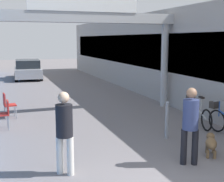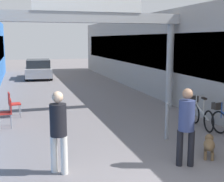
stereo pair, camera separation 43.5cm
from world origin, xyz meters
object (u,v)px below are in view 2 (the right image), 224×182
(pedestrian_companion, at_px, (58,127))
(dog_on_leash, at_px, (209,144))
(bicycle_silver_third, at_px, (200,113))
(parked_car_silver, at_px, (38,69))
(bollard_post_metal, at_px, (167,120))
(pedestrian_with_dog, at_px, (186,122))
(cafe_chair_red_farther, at_px, (12,102))
(cafe_chair_red_nearer, at_px, (8,111))

(pedestrian_companion, relative_size, dog_on_leash, 2.53)
(bicycle_silver_third, height_order, parked_car_silver, parked_car_silver)
(dog_on_leash, bearing_deg, bollard_post_metal, 103.45)
(bicycle_silver_third, bearing_deg, pedestrian_companion, -154.69)
(pedestrian_with_dog, xyz_separation_m, parked_car_silver, (-2.10, 16.77, -0.34))
(dog_on_leash, bearing_deg, bicycle_silver_third, 62.45)
(pedestrian_companion, xyz_separation_m, bicycle_silver_third, (4.68, 2.21, -0.54))
(pedestrian_with_dog, relative_size, dog_on_leash, 2.53)
(cafe_chair_red_farther, relative_size, parked_car_silver, 0.22)
(dog_on_leash, xyz_separation_m, bicycle_silver_third, (1.20, 2.31, 0.13))
(cafe_chair_red_farther, bearing_deg, cafe_chair_red_nearer, -94.79)
(cafe_chair_red_farther, distance_m, parked_car_silver, 11.30)
(pedestrian_companion, xyz_separation_m, cafe_chair_red_nearer, (-1.12, 3.82, -0.44))
(parked_car_silver, bearing_deg, cafe_chair_red_nearer, -97.65)
(dog_on_leash, bearing_deg, pedestrian_companion, 178.46)
(bicycle_silver_third, xyz_separation_m, parked_car_silver, (-4.11, 14.15, 0.21))
(dog_on_leash, distance_m, parked_car_silver, 16.71)
(cafe_chair_red_nearer, height_order, cafe_chair_red_farther, same)
(pedestrian_with_dog, relative_size, cafe_chair_red_farther, 1.92)
(bollard_post_metal, relative_size, cafe_chair_red_nearer, 1.18)
(dog_on_leash, xyz_separation_m, bollard_post_metal, (-0.36, 1.49, 0.23))
(pedestrian_companion, height_order, cafe_chair_red_farther, pedestrian_companion)
(dog_on_leash, height_order, cafe_chair_red_farther, cafe_chair_red_farther)
(dog_on_leash, distance_m, cafe_chair_red_farther, 6.91)
(cafe_chair_red_nearer, bearing_deg, bicycle_silver_third, -15.55)
(cafe_chair_red_nearer, relative_size, parked_car_silver, 0.22)
(pedestrian_with_dog, bearing_deg, bicycle_silver_third, 52.50)
(pedestrian_companion, xyz_separation_m, bollard_post_metal, (3.12, 1.40, -0.45))
(pedestrian_companion, height_order, cafe_chair_red_nearer, pedestrian_companion)
(dog_on_leash, distance_m, bicycle_silver_third, 2.60)
(parked_car_silver, bearing_deg, bollard_post_metal, -80.33)
(bicycle_silver_third, bearing_deg, cafe_chair_red_nearer, 164.45)
(pedestrian_with_dog, bearing_deg, cafe_chair_red_nearer, 131.78)
(dog_on_leash, relative_size, bicycle_silver_third, 0.40)
(cafe_chair_red_farther, bearing_deg, pedestrian_companion, -79.01)
(dog_on_leash, xyz_separation_m, cafe_chair_red_nearer, (-4.59, 3.92, 0.24))
(pedestrian_with_dog, xyz_separation_m, cafe_chair_red_farther, (-3.67, 5.58, -0.44))
(pedestrian_with_dog, relative_size, pedestrian_companion, 1.00)
(cafe_chair_red_nearer, xyz_separation_m, parked_car_silver, (1.68, 12.54, 0.10))
(pedestrian_with_dog, height_order, parked_car_silver, pedestrian_with_dog)
(dog_on_leash, relative_size, cafe_chair_red_nearer, 0.76)
(pedestrian_with_dog, height_order, bicycle_silver_third, pedestrian_with_dog)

